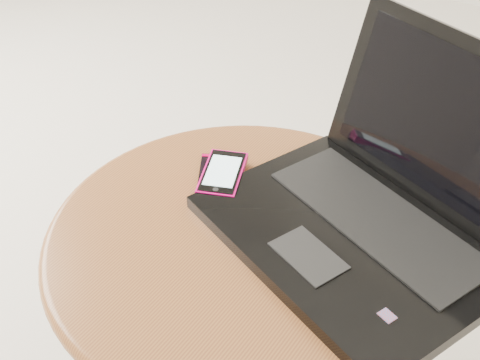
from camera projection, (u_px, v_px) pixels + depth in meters
The scene contains 4 objects.
table at pixel (245, 281), 0.94m from camera, with size 0.56×0.56×0.44m.
laptop at pixel (377, 206), 0.86m from camera, with size 0.47×0.44×0.25m.
phone_black at pixel (218, 178), 0.97m from camera, with size 0.11×0.12×0.01m.
phone_pink at pixel (222, 174), 0.96m from camera, with size 0.09×0.12×0.01m.
Camera 1 is at (0.34, -0.58, 1.04)m, focal length 48.17 mm.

